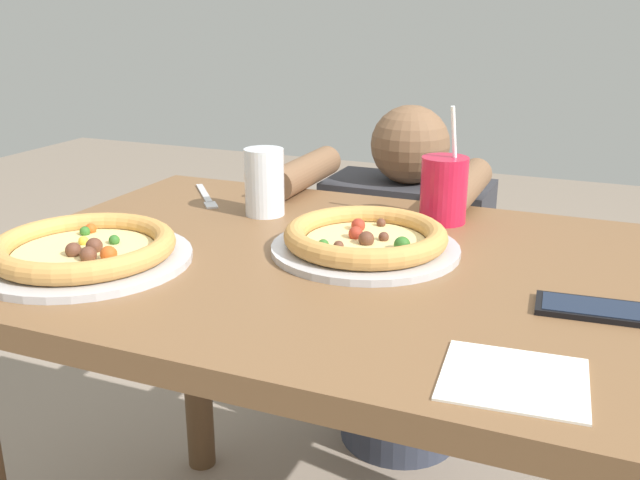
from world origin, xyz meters
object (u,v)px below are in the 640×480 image
pizza_near (84,250)px  fork (206,197)px  pizza_far (365,240)px  cell_phone (593,309)px  diner_seated (403,302)px  drink_cup_colored (444,189)px  water_cup_clear (264,181)px

pizza_near → fork: bearing=94.3°
pizza_near → pizza_far: bearing=29.2°
cell_phone → diner_seated: diner_seated is taller
cell_phone → pizza_far: bearing=163.1°
pizza_far → fork: size_ratio=1.89×
drink_cup_colored → diner_seated: size_ratio=0.24×
diner_seated → water_cup_clear: bearing=-109.8°
cell_phone → diner_seated: bearing=123.3°
cell_phone → diner_seated: (-0.46, 0.70, -0.35)m
fork → drink_cup_colored: bearing=2.7°
pizza_near → diner_seated: (0.31, 0.81, -0.36)m
pizza_near → water_cup_clear: size_ratio=2.61×
water_cup_clear → diner_seated: 0.63m
drink_cup_colored → water_cup_clear: drink_cup_colored is taller
water_cup_clear → pizza_far: bearing=-28.0°
pizza_far → cell_phone: bearing=-16.9°
fork → cell_phone: cell_phone is taller
drink_cup_colored → cell_phone: drink_cup_colored is taller
water_cup_clear → fork: 0.20m
pizza_far → water_cup_clear: (-0.26, 0.14, 0.05)m
water_cup_clear → drink_cup_colored: bearing=14.4°
cell_phone → pizza_near: bearing=-171.7°
pizza_near → fork: 0.43m
drink_cup_colored → water_cup_clear: bearing=-165.6°
pizza_near → drink_cup_colored: drink_cup_colored is taller
drink_cup_colored → diner_seated: drink_cup_colored is taller
pizza_far → drink_cup_colored: drink_cup_colored is taller
pizza_near → pizza_far: size_ratio=1.08×
water_cup_clear → cell_phone: 0.68m
fork → diner_seated: bearing=49.1°
pizza_near → water_cup_clear: water_cup_clear is taller
water_cup_clear → fork: (-0.17, 0.06, -0.07)m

